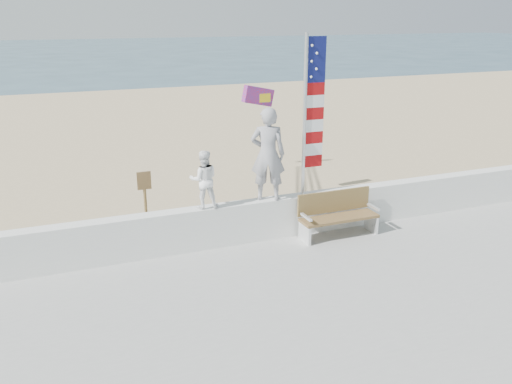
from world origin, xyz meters
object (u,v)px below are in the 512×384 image
at_px(flag, 310,109).
at_px(adult, 268,154).
at_px(child, 204,179).
at_px(bench, 337,214).

bearing_deg(flag, adult, 179.98).
height_order(child, bench, child).
bearing_deg(child, adult, -168.65).
bearing_deg(adult, bench, -172.68).
height_order(adult, bench, adult).
height_order(adult, flag, flag).
relative_size(adult, child, 1.65).
relative_size(bench, flag, 0.51).
bearing_deg(bench, flag, 139.45).
relative_size(adult, bench, 1.13).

